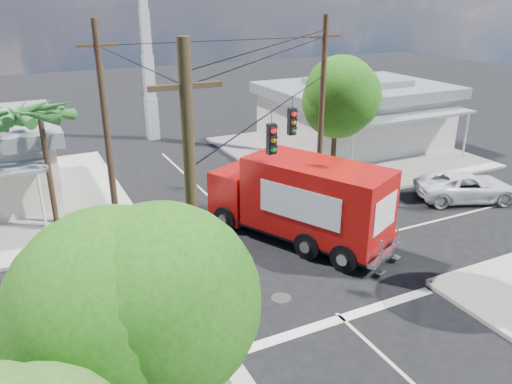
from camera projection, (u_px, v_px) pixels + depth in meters
ground at (278, 260)px, 19.77m from camera, size 120.00×120.00×0.00m
sidewalk_ne at (343, 152)px, 33.32m from camera, size 14.12×14.12×0.14m
road_markings at (297, 277)px, 18.54m from camera, size 32.00×32.00×0.01m
building_ne at (355, 113)px, 34.07m from camera, size 11.80×10.20×4.50m
radio_tower at (148, 60)px, 34.61m from camera, size 0.80×0.80×17.00m
tree_sw_front at (144, 317)px, 9.01m from camera, size 3.88×3.78×6.03m
tree_ne_front at (337, 96)px, 26.65m from camera, size 4.21×4.14×6.66m
tree_ne_back at (351, 96)px, 29.77m from camera, size 3.77×3.66×5.82m
palm_nw_front at (40, 116)px, 21.09m from camera, size 3.01×3.08×5.59m
utility_poles at (223, 141)px, 18.75m from camera, size 12.00×10.68×9.00m
vending_boxes at (328, 173)px, 27.38m from camera, size 1.90×0.50×1.10m
delivery_truck at (300, 200)px, 20.78m from camera, size 5.77×8.49×3.58m
parked_car at (467, 187)px, 25.41m from camera, size 5.60×4.06×1.41m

